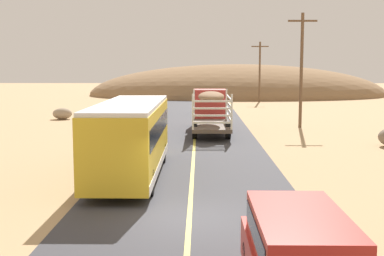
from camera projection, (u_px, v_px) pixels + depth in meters
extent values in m
plane|color=tan|center=(189.00, 218.00, 16.21)|extent=(240.00, 240.00, 0.00)
cube|color=#38383D|center=(189.00, 218.00, 16.21)|extent=(8.00, 120.00, 0.02)
cube|color=#D8CC4C|center=(189.00, 217.00, 16.21)|extent=(0.16, 117.60, 0.00)
cube|color=#B2261E|center=(300.00, 233.00, 10.01)|extent=(1.75, 3.59, 0.80)
cube|color=#192333|center=(300.00, 232.00, 10.01)|extent=(1.79, 3.22, 0.44)
cube|color=#B2332D|center=(210.00, 103.00, 39.94)|extent=(2.50, 2.20, 2.20)
cube|color=#192333|center=(210.00, 98.00, 39.89)|extent=(2.53, 1.54, 0.70)
cube|color=brown|center=(211.00, 126.00, 34.72)|extent=(2.50, 6.40, 0.24)
cylinder|color=silver|center=(194.00, 104.00, 37.70)|extent=(0.12, 0.12, 2.20)
cylinder|color=silver|center=(226.00, 104.00, 37.67)|extent=(0.12, 0.12, 2.20)
cylinder|color=silver|center=(193.00, 112.00, 31.47)|extent=(0.12, 0.12, 2.20)
cylinder|color=silver|center=(232.00, 112.00, 31.44)|extent=(0.12, 0.12, 2.20)
cube|color=silver|center=(193.00, 117.00, 34.67)|extent=(0.08, 6.30, 0.12)
cube|color=silver|center=(229.00, 117.00, 34.63)|extent=(0.08, 6.30, 0.12)
cube|color=silver|center=(212.00, 123.00, 31.51)|extent=(2.40, 0.08, 0.12)
cube|color=silver|center=(193.00, 111.00, 34.61)|extent=(0.08, 6.30, 0.12)
cube|color=silver|center=(229.00, 111.00, 34.58)|extent=(0.08, 6.30, 0.12)
cube|color=silver|center=(212.00, 116.00, 31.46)|extent=(2.40, 0.08, 0.12)
cube|color=silver|center=(193.00, 104.00, 34.56)|extent=(0.08, 6.30, 0.12)
cube|color=silver|center=(229.00, 104.00, 34.52)|extent=(0.08, 6.30, 0.12)
cube|color=silver|center=(212.00, 108.00, 31.41)|extent=(2.40, 0.08, 0.12)
cube|color=silver|center=(193.00, 98.00, 34.51)|extent=(0.08, 6.30, 0.12)
cube|color=silver|center=(229.00, 98.00, 34.47)|extent=(0.08, 6.30, 0.12)
cube|color=silver|center=(212.00, 101.00, 31.35)|extent=(2.40, 0.08, 0.12)
ellipsoid|color=#8C6B4C|center=(211.00, 97.00, 34.48)|extent=(1.75, 3.84, 0.70)
cylinder|color=black|center=(196.00, 119.00, 40.11)|extent=(0.32, 1.10, 1.10)
cylinder|color=black|center=(223.00, 119.00, 40.08)|extent=(0.32, 1.10, 1.10)
cylinder|color=black|center=(195.00, 130.00, 33.48)|extent=(0.32, 1.10, 1.10)
cylinder|color=black|center=(228.00, 130.00, 33.45)|extent=(0.32, 1.10, 1.10)
cube|color=gold|center=(131.00, 137.00, 21.96)|extent=(2.50, 10.00, 2.70)
cube|color=white|center=(130.00, 104.00, 21.79)|extent=(2.45, 9.80, 0.16)
cube|color=#192333|center=(131.00, 127.00, 21.91)|extent=(2.54, 9.20, 0.80)
cube|color=silver|center=(131.00, 164.00, 22.10)|extent=(2.53, 9.80, 0.36)
cylinder|color=black|center=(118.00, 152.00, 25.35)|extent=(0.30, 1.00, 1.00)
cylinder|color=black|center=(162.00, 152.00, 25.32)|extent=(0.30, 1.00, 1.00)
cylinder|color=black|center=(90.00, 182.00, 18.90)|extent=(0.30, 1.00, 1.00)
cylinder|color=black|center=(149.00, 182.00, 18.87)|extent=(0.30, 1.00, 1.00)
cube|color=silver|center=(211.00, 107.00, 50.30)|extent=(1.90, 4.60, 0.90)
cube|color=silver|center=(211.00, 98.00, 50.05)|extent=(1.75, 3.59, 0.80)
cube|color=#192333|center=(211.00, 98.00, 50.04)|extent=(1.79, 3.22, 0.44)
cube|color=silver|center=(212.00, 112.00, 48.14)|extent=(1.86, 0.20, 0.24)
cube|color=red|center=(203.00, 107.00, 48.03)|extent=(0.16, 0.06, 0.14)
cube|color=red|center=(220.00, 107.00, 48.00)|extent=(0.16, 0.06, 0.14)
cylinder|color=black|center=(203.00, 109.00, 51.76)|extent=(0.26, 0.76, 0.76)
cylinder|color=black|center=(219.00, 109.00, 51.74)|extent=(0.26, 0.76, 0.76)
cylinder|color=black|center=(203.00, 111.00, 48.93)|extent=(0.26, 0.76, 0.76)
cylinder|color=black|center=(220.00, 111.00, 48.91)|extent=(0.26, 0.76, 0.76)
cylinder|color=brown|center=(301.00, 71.00, 39.07)|extent=(0.24, 0.24, 8.70)
cube|color=brown|center=(303.00, 21.00, 38.61)|extent=(2.20, 0.14, 0.14)
cylinder|color=brown|center=(260.00, 72.00, 66.21)|extent=(0.24, 0.24, 7.75)
cube|color=brown|center=(260.00, 46.00, 65.81)|extent=(2.20, 0.14, 0.14)
ellipsoid|color=gray|center=(62.00, 114.00, 45.60)|extent=(1.71, 1.36, 1.00)
ellipsoid|color=#84705B|center=(92.00, 114.00, 48.63)|extent=(0.85, 0.84, 0.42)
ellipsoid|color=olive|center=(237.00, 95.00, 81.16)|extent=(46.55, 27.03, 9.83)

